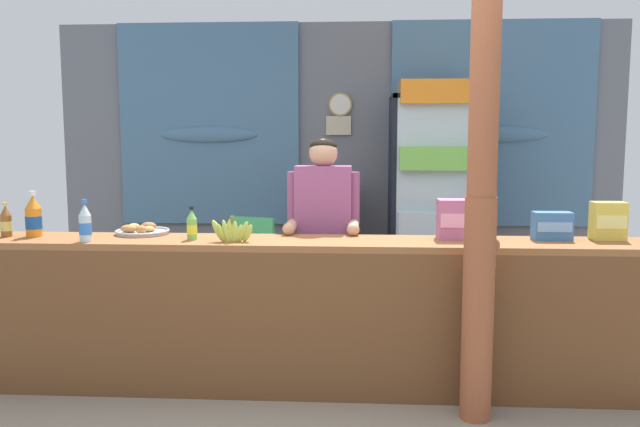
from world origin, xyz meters
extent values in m
plane|color=gray|center=(0.00, 1.17, 0.00)|extent=(7.62, 7.62, 0.00)
cube|color=slate|center=(0.00, 2.99, 1.32)|extent=(5.44, 0.12, 2.64)
cube|color=teal|center=(-1.25, 2.90, 1.67)|extent=(1.75, 0.04, 1.94)
ellipsoid|color=teal|center=(-1.25, 2.88, 1.57)|extent=(0.96, 0.10, 0.16)
cube|color=teal|center=(1.47, 2.90, 1.67)|extent=(1.91, 0.04, 1.94)
ellipsoid|color=teal|center=(1.47, 2.88, 1.57)|extent=(1.05, 0.10, 0.16)
cylinder|color=tan|center=(0.02, 2.91, 1.86)|extent=(0.23, 0.03, 0.23)
cylinder|color=white|center=(0.02, 2.89, 1.86)|extent=(0.19, 0.01, 0.19)
cube|color=beige|center=(0.01, 2.91, 1.66)|extent=(0.24, 0.02, 0.18)
cube|color=#935B33|center=(-0.10, 0.50, 0.91)|extent=(4.21, 0.46, 0.04)
cube|color=brown|center=(-0.10, 0.29, 0.44)|extent=(4.21, 0.04, 0.89)
cylinder|color=#995133|center=(0.86, 0.11, 0.61)|extent=(0.17, 0.17, 1.23)
cylinder|color=#995133|center=(0.86, 0.11, 1.84)|extent=(0.16, 0.16, 1.23)
ellipsoid|color=#995133|center=(0.93, 0.11, 0.97)|extent=(0.06, 0.05, 0.08)
cube|color=black|center=(0.88, 2.80, 0.96)|extent=(0.78, 0.04, 1.91)
cube|color=black|center=(0.51, 2.48, 0.96)|extent=(0.04, 0.67, 1.91)
cube|color=black|center=(1.25, 2.48, 0.96)|extent=(0.04, 0.67, 1.91)
cube|color=black|center=(0.88, 2.48, 1.89)|extent=(0.78, 0.67, 0.04)
cube|color=black|center=(0.88, 2.48, 0.04)|extent=(0.78, 0.67, 0.08)
cube|color=silver|center=(0.88, 2.16, 1.01)|extent=(0.72, 0.02, 1.75)
cylinder|color=#B7B7BC|center=(1.21, 2.13, 0.96)|extent=(0.02, 0.02, 0.40)
cube|color=silver|center=(0.88, 2.48, 0.70)|extent=(0.70, 0.59, 0.02)
cube|color=silver|center=(0.88, 2.34, 0.81)|extent=(0.66, 0.55, 0.20)
cube|color=silver|center=(0.88, 2.48, 1.26)|extent=(0.70, 0.59, 0.02)
cube|color=#75C64C|center=(0.88, 2.34, 1.37)|extent=(0.66, 0.55, 0.20)
cube|color=silver|center=(0.88, 2.48, 1.81)|extent=(0.70, 0.59, 0.02)
cube|color=orange|center=(0.88, 2.34, 1.92)|extent=(0.66, 0.55, 0.20)
cube|color=brown|center=(-0.25, 2.66, 0.57)|extent=(0.04, 0.28, 1.14)
cube|color=brown|center=(0.19, 2.66, 0.57)|extent=(0.04, 0.28, 1.14)
cube|color=brown|center=(-0.03, 2.66, 0.97)|extent=(0.44, 0.28, 0.02)
cylinder|color=silver|center=(-0.10, 2.66, 1.05)|extent=(0.06, 0.06, 0.15)
cylinder|color=black|center=(0.03, 2.66, 1.03)|extent=(0.05, 0.05, 0.11)
cube|color=brown|center=(-0.03, 2.66, 0.62)|extent=(0.44, 0.28, 0.02)
cylinder|color=#56286B|center=(-0.10, 2.66, 0.71)|extent=(0.06, 0.06, 0.15)
cylinder|color=silver|center=(0.03, 2.66, 0.71)|extent=(0.07, 0.07, 0.14)
cube|color=brown|center=(-0.03, 2.66, 0.28)|extent=(0.44, 0.28, 0.02)
cylinder|color=black|center=(-0.10, 2.66, 0.36)|extent=(0.06, 0.06, 0.12)
cylinder|color=brown|center=(0.03, 2.66, 0.38)|extent=(0.05, 0.05, 0.16)
cube|color=#4CC675|center=(-0.78, 1.93, 0.44)|extent=(0.56, 0.56, 0.04)
cube|color=#4CC675|center=(-0.71, 2.12, 0.66)|extent=(0.41, 0.18, 0.40)
cylinder|color=#4CC675|center=(-1.02, 1.82, 0.22)|extent=(0.04, 0.04, 0.44)
cylinder|color=#4CC675|center=(-0.66, 1.69, 0.22)|extent=(0.04, 0.04, 0.44)
cylinder|color=#4CC675|center=(-0.89, 2.17, 0.22)|extent=(0.04, 0.04, 0.44)
cylinder|color=#4CC675|center=(-0.53, 2.04, 0.22)|extent=(0.04, 0.04, 0.44)
cube|color=#4CC675|center=(-0.97, 2.00, 0.56)|extent=(0.17, 0.39, 0.03)
cube|color=#4CC675|center=(-0.59, 1.86, 0.56)|extent=(0.17, 0.39, 0.03)
cylinder|color=#28282D|center=(-0.11, 0.96, 0.42)|extent=(0.11, 0.11, 0.84)
cylinder|color=#28282D|center=(0.05, 0.96, 0.42)|extent=(0.11, 0.11, 0.84)
cube|color=#934C7F|center=(-0.03, 0.96, 1.10)|extent=(0.38, 0.20, 0.51)
sphere|color=tan|center=(-0.03, 0.96, 1.44)|extent=(0.19, 0.19, 0.19)
ellipsoid|color=black|center=(-0.03, 0.97, 1.48)|extent=(0.18, 0.18, 0.10)
cylinder|color=#934C7F|center=(-0.24, 0.96, 1.14)|extent=(0.08, 0.08, 0.35)
cylinder|color=tan|center=(-0.24, 0.81, 0.97)|extent=(0.07, 0.26, 0.07)
sphere|color=tan|center=(-0.24, 0.68, 0.97)|extent=(0.08, 0.08, 0.08)
cylinder|color=#934C7F|center=(0.17, 0.96, 1.14)|extent=(0.08, 0.08, 0.35)
cylinder|color=tan|center=(0.17, 0.81, 0.97)|extent=(0.07, 0.26, 0.07)
sphere|color=tan|center=(0.17, 0.68, 0.97)|extent=(0.08, 0.08, 0.08)
cylinder|color=orange|center=(-1.82, 0.53, 1.02)|extent=(0.10, 0.10, 0.18)
cone|color=orange|center=(-1.82, 0.53, 1.14)|extent=(0.10, 0.10, 0.08)
cylinder|color=white|center=(-1.82, 0.53, 1.20)|extent=(0.04, 0.04, 0.03)
cylinder|color=#194C99|center=(-1.82, 0.53, 1.02)|extent=(0.10, 0.10, 0.08)
cylinder|color=silver|center=(-1.41, 0.35, 1.00)|extent=(0.07, 0.07, 0.16)
cone|color=silver|center=(-1.41, 0.35, 1.12)|extent=(0.07, 0.07, 0.07)
cylinder|color=blue|center=(-1.41, 0.35, 1.17)|extent=(0.03, 0.03, 0.03)
cylinder|color=blue|center=(-1.41, 0.35, 1.00)|extent=(0.07, 0.07, 0.07)
cylinder|color=brown|center=(-1.99, 0.52, 0.99)|extent=(0.07, 0.07, 0.13)
cone|color=brown|center=(-1.99, 0.52, 1.09)|extent=(0.07, 0.07, 0.06)
cylinder|color=#E5CC4C|center=(-1.99, 0.52, 1.13)|extent=(0.03, 0.03, 0.02)
cylinder|color=#E5D166|center=(-1.99, 0.52, 0.99)|extent=(0.07, 0.07, 0.06)
cylinder|color=#75C64C|center=(-0.80, 0.47, 0.99)|extent=(0.06, 0.06, 0.13)
cone|color=#75C64C|center=(-0.80, 0.47, 1.08)|extent=(0.06, 0.06, 0.06)
cylinder|color=black|center=(-0.80, 0.47, 1.12)|extent=(0.03, 0.03, 0.02)
cylinder|color=yellow|center=(-0.80, 0.47, 0.99)|extent=(0.06, 0.06, 0.06)
cube|color=#B76699|center=(0.77, 0.60, 1.05)|extent=(0.17, 0.15, 0.24)
cube|color=#F7A5D8|center=(0.77, 0.52, 1.05)|extent=(0.15, 0.00, 0.08)
cube|color=#EAD14C|center=(1.71, 0.62, 1.04)|extent=(0.19, 0.13, 0.23)
cube|color=#FFFF8C|center=(1.71, 0.56, 1.04)|extent=(0.17, 0.00, 0.08)
cube|color=#3D75B7|center=(1.38, 0.60, 1.01)|extent=(0.23, 0.12, 0.17)
cube|color=#7CB5F7|center=(1.38, 0.54, 1.01)|extent=(0.20, 0.00, 0.06)
cylinder|color=#BCBCC1|center=(-1.18, 0.67, 0.93)|extent=(0.33, 0.33, 0.02)
torus|color=#BCBCC1|center=(-1.18, 0.67, 0.95)|extent=(0.34, 0.34, 0.02)
ellipsoid|color=tan|center=(-1.13, 0.67, 0.96)|extent=(0.07, 0.07, 0.04)
ellipsoid|color=#A36638|center=(-1.16, 0.73, 0.97)|extent=(0.10, 0.08, 0.05)
ellipsoid|color=tan|center=(-1.26, 0.74, 0.96)|extent=(0.08, 0.07, 0.04)
ellipsoid|color=#B2753D|center=(-1.25, 0.63, 0.97)|extent=(0.10, 0.08, 0.05)
ellipsoid|color=#B2753D|center=(-1.16, 0.58, 0.97)|extent=(0.07, 0.06, 0.05)
ellipsoid|color=#B7C647|center=(-0.63, 0.40, 0.99)|extent=(0.11, 0.05, 0.15)
ellipsoid|color=#B7C647|center=(-0.60, 0.38, 0.98)|extent=(0.07, 0.05, 0.13)
ellipsoid|color=#B7C647|center=(-0.58, 0.38, 0.99)|extent=(0.06, 0.04, 0.15)
ellipsoid|color=#B7C647|center=(-0.55, 0.39, 0.99)|extent=(0.05, 0.04, 0.15)
ellipsoid|color=#B7C647|center=(-0.53, 0.39, 0.99)|extent=(0.04, 0.04, 0.13)
ellipsoid|color=#B7C647|center=(-0.50, 0.40, 0.98)|extent=(0.06, 0.04, 0.12)
ellipsoid|color=#B7C647|center=(-0.48, 0.40, 0.99)|extent=(0.08, 0.04, 0.14)
ellipsoid|color=#B7C647|center=(-0.45, 0.40, 0.98)|extent=(0.08, 0.03, 0.12)
cylinder|color=olive|center=(-0.54, 0.40, 1.06)|extent=(0.02, 0.02, 0.05)
camera|label=1|loc=(0.20, -3.32, 1.54)|focal=35.97mm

